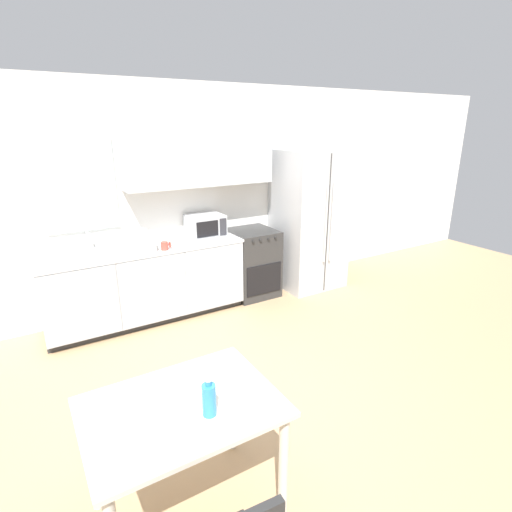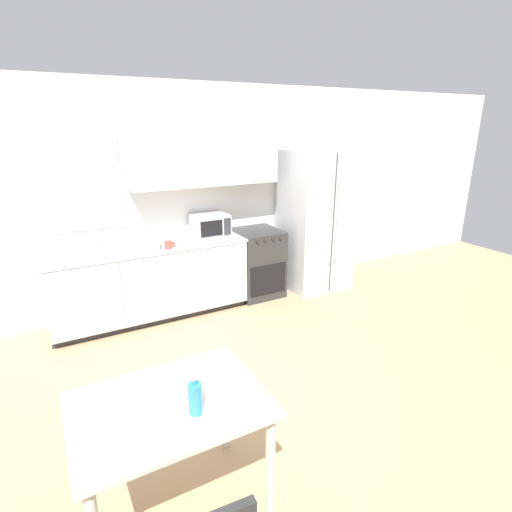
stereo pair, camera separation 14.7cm
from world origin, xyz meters
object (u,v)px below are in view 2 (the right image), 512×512
(refrigerator, at_px, (315,220))
(oven_range, at_px, (257,263))
(dining_table, at_px, (170,422))
(microwave, at_px, (210,225))
(drink_bottle, at_px, (195,397))
(coffee_mug, at_px, (169,245))

(refrigerator, bearing_deg, oven_range, 174.61)
(oven_range, height_order, refrigerator, refrigerator)
(dining_table, bearing_deg, refrigerator, 41.55)
(microwave, distance_m, drink_bottle, 3.12)
(coffee_mug, xyz_separation_m, dining_table, (-0.74, -2.39, -0.29))
(microwave, relative_size, dining_table, 0.42)
(refrigerator, bearing_deg, microwave, 173.23)
(oven_range, distance_m, microwave, 0.85)
(oven_range, height_order, drink_bottle, drink_bottle)
(oven_range, bearing_deg, microwave, 171.27)
(oven_range, height_order, microwave, microwave)
(oven_range, height_order, coffee_mug, coffee_mug)
(microwave, height_order, drink_bottle, microwave)
(oven_range, bearing_deg, refrigerator, -5.39)
(microwave, bearing_deg, refrigerator, -6.77)
(refrigerator, xyz_separation_m, dining_table, (-2.85, -2.53, -0.30))
(oven_range, bearing_deg, dining_table, -127.17)
(refrigerator, distance_m, microwave, 1.50)
(coffee_mug, relative_size, drink_bottle, 0.49)
(microwave, bearing_deg, drink_bottle, -113.90)
(dining_table, relative_size, drink_bottle, 4.57)
(dining_table, bearing_deg, coffee_mug, 72.87)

